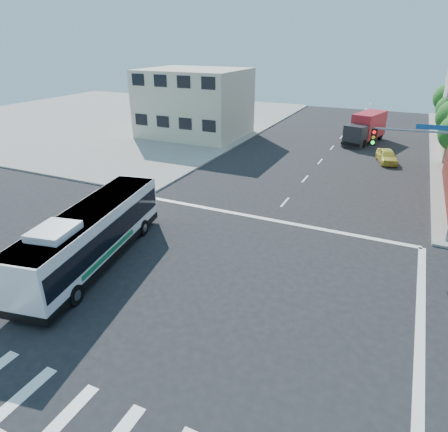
% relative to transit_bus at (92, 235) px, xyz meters
% --- Properties ---
extents(ground, '(120.00, 120.00, 0.00)m').
position_rel_transit_bus_xyz_m(ground, '(6.91, -0.10, -1.68)').
color(ground, black).
rests_on(ground, ground).
extents(sidewalk_nw, '(50.00, 50.00, 0.15)m').
position_rel_transit_bus_xyz_m(sidewalk_nw, '(-28.09, 34.90, -1.60)').
color(sidewalk_nw, gray).
rests_on(sidewalk_nw, ground).
extents(building_west, '(12.06, 10.06, 8.00)m').
position_rel_transit_bus_xyz_m(building_west, '(-10.11, 29.88, 2.33)').
color(building_west, beige).
rests_on(building_west, ground).
extents(signal_mast_ne, '(7.91, 1.13, 8.07)m').
position_rel_transit_bus_xyz_m(signal_mast_ne, '(15.99, 10.52, 3.30)').
color(signal_mast_ne, gray).
rests_on(signal_mast_ne, ground).
extents(transit_bus, '(4.59, 11.84, 3.43)m').
position_rel_transit_bus_xyz_m(transit_bus, '(0.00, 0.00, 0.00)').
color(transit_bus, black).
rests_on(transit_bus, ground).
extents(box_truck, '(4.08, 7.84, 3.39)m').
position_rel_transit_bus_xyz_m(box_truck, '(9.79, 35.03, -0.03)').
color(box_truck, '#232427').
rests_on(box_truck, ground).
extents(parked_car, '(2.63, 4.22, 1.34)m').
position_rel_transit_bus_xyz_m(parked_car, '(12.93, 27.32, -1.01)').
color(parked_car, '#DCCC4A').
rests_on(parked_car, ground).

